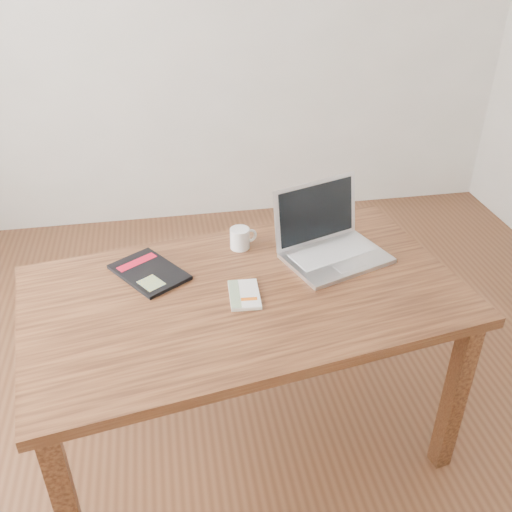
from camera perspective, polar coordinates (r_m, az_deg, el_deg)
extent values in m
plane|color=#56321D|center=(2.52, 0.51, -16.99)|extent=(4.00, 4.00, 0.00)
cube|color=silver|center=(3.68, -5.61, 23.26)|extent=(4.00, 0.04, 2.70)
cube|color=#522E18|center=(1.99, -1.12, -3.97)|extent=(1.62, 1.09, 0.04)
cube|color=#522E18|center=(1.94, -18.32, -22.99)|extent=(0.07, 0.07, 0.71)
cube|color=#522E18|center=(2.27, 19.25, -13.13)|extent=(0.07, 0.07, 0.71)
cube|color=#522E18|center=(2.45, -19.47, -9.29)|extent=(0.07, 0.07, 0.71)
cube|color=#522E18|center=(2.72, 10.30, -3.22)|extent=(0.07, 0.07, 0.71)
cube|color=beige|center=(1.95, -1.17, -3.91)|extent=(0.11, 0.17, 0.01)
cube|color=white|center=(1.95, -1.17, -3.89)|extent=(0.11, 0.17, 0.01)
cube|color=gray|center=(1.94, -2.15, -3.77)|extent=(0.04, 0.16, 0.00)
cube|color=#DD5F0F|center=(1.92, -0.70, -4.31)|extent=(0.06, 0.02, 0.00)
cube|color=black|center=(2.10, -10.64, -1.60)|extent=(0.31, 0.33, 0.01)
cube|color=#B40C25|center=(2.15, -11.83, -0.60)|extent=(0.15, 0.12, 0.00)
cube|color=#81935F|center=(2.03, -10.44, -2.67)|extent=(0.10, 0.11, 0.00)
cube|color=silver|center=(2.16, 8.05, -0.21)|extent=(0.43, 0.36, 0.02)
cube|color=silver|center=(2.18, 7.59, 0.37)|extent=(0.34, 0.23, 0.00)
cube|color=#BCBCC1|center=(2.11, 9.31, -0.96)|extent=(0.12, 0.09, 0.00)
cube|color=silver|center=(2.20, 6.02, 4.41)|extent=(0.36, 0.17, 0.24)
cube|color=black|center=(2.19, 6.10, 4.38)|extent=(0.32, 0.14, 0.21)
cylinder|color=white|center=(2.20, -1.62, 1.78)|extent=(0.08, 0.08, 0.08)
cylinder|color=black|center=(2.18, -1.64, 2.62)|extent=(0.06, 0.06, 0.01)
torus|color=white|center=(2.22, -0.59, 2.03)|extent=(0.06, 0.03, 0.06)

